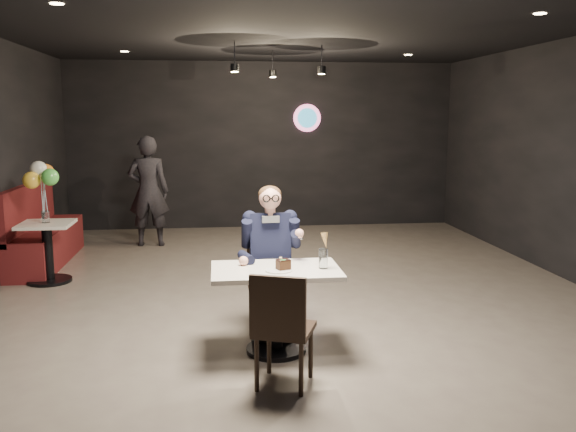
{
  "coord_description": "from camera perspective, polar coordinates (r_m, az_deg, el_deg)",
  "views": [
    {
      "loc": [
        -0.86,
        -6.66,
        2.05
      ],
      "look_at": [
        -0.2,
        -1.0,
        1.1
      ],
      "focal_mm": 38.0,
      "sensor_mm": 36.0,
      "label": 1
    }
  ],
  "objects": [
    {
      "name": "floor",
      "position": [
        7.02,
        0.64,
        -7.56
      ],
      "size": [
        9.0,
        9.0,
        0.0
      ],
      "primitive_type": "plane",
      "color": "#6B6359",
      "rests_on": "ground"
    },
    {
      "name": "chair_near",
      "position": [
        4.7,
        -0.34,
        -10.35
      ],
      "size": [
        0.56,
        0.58,
        0.92
      ],
      "primitive_type": "cube",
      "rotation": [
        0.0,
        0.0,
        -0.36
      ],
      "color": "black",
      "rests_on": "floor"
    },
    {
      "name": "wall_sign",
      "position": [
        11.25,
        1.79,
        9.16
      ],
      "size": [
        0.5,
        0.06,
        0.5
      ],
      "primitive_type": null,
      "color": "pink",
      "rests_on": "floor"
    },
    {
      "name": "balloon_vase",
      "position": [
        8.01,
        -21.74,
        -0.08
      ],
      "size": [
        0.1,
        0.1,
        0.14
      ],
      "primitive_type": "cylinder",
      "color": "silver",
      "rests_on": "side_table"
    },
    {
      "name": "passerby",
      "position": [
        9.83,
        -12.92,
        2.28
      ],
      "size": [
        0.65,
        0.44,
        1.74
      ],
      "primitive_type": "imported",
      "rotation": [
        0.0,
        0.0,
        3.1
      ],
      "color": "black",
      "rests_on": "floor"
    },
    {
      "name": "mint_leaf",
      "position": [
        5.15,
        -0.46,
        -4.15
      ],
      "size": [
        0.07,
        0.04,
        0.01
      ],
      "primitive_type": "ellipsoid",
      "color": "#297E33",
      "rests_on": "cake_slice"
    },
    {
      "name": "chair_far",
      "position": [
        5.85,
        -1.68,
        -6.35
      ],
      "size": [
        0.42,
        0.46,
        0.92
      ],
      "primitive_type": "cube",
      "color": "black",
      "rests_on": "floor"
    },
    {
      "name": "booth_bench",
      "position": [
        9.08,
        -21.86,
        -0.72
      ],
      "size": [
        0.56,
        2.23,
        1.12
      ],
      "primitive_type": "cube",
      "color": "#400E0D",
      "rests_on": "floor"
    },
    {
      "name": "side_table",
      "position": [
        8.09,
        -21.55,
        -3.14
      ],
      "size": [
        0.61,
        0.61,
        0.77
      ],
      "primitive_type": "cube",
      "color": "white",
      "rests_on": "floor"
    },
    {
      "name": "dessert_plate",
      "position": [
        5.15,
        -0.88,
        -5.12
      ],
      "size": [
        0.23,
        0.23,
        0.01
      ],
      "primitive_type": "cylinder",
      "color": "white",
      "rests_on": "main_table"
    },
    {
      "name": "cake_slice",
      "position": [
        5.16,
        -0.44,
        -4.59
      ],
      "size": [
        0.13,
        0.12,
        0.08
      ],
      "primitive_type": "cube",
      "rotation": [
        0.0,
        0.0,
        0.35
      ],
      "color": "black",
      "rests_on": "dessert_plate"
    },
    {
      "name": "main_table",
      "position": [
        5.35,
        -1.14,
        -8.82
      ],
      "size": [
        1.1,
        0.7,
        0.75
      ],
      "primitive_type": "cube",
      "color": "white",
      "rests_on": "floor"
    },
    {
      "name": "balloon_bunch",
      "position": [
        7.96,
        -21.91,
        2.69
      ],
      "size": [
        0.38,
        0.38,
        0.62
      ],
      "primitive_type": "cube",
      "color": "yellow",
      "rests_on": "balloon_vase"
    },
    {
      "name": "wafer_cone",
      "position": [
        5.2,
        3.5,
        -2.3
      ],
      "size": [
        0.08,
        0.08,
        0.13
      ],
      "primitive_type": "cone",
      "rotation": [
        0.0,
        0.0,
        0.26
      ],
      "color": "#D7B258",
      "rests_on": "sundae_glass"
    },
    {
      "name": "sundae_glass",
      "position": [
        5.24,
        3.32,
        -4.0
      ],
      "size": [
        0.08,
        0.08,
        0.17
      ],
      "primitive_type": "cylinder",
      "color": "silver",
      "rests_on": "main_table"
    },
    {
      "name": "pendant_lights",
      "position": [
        8.74,
        -1.07,
        14.86
      ],
      "size": [
        1.4,
        1.2,
        0.36
      ],
      "primitive_type": "cube",
      "color": "black",
      "rests_on": "floor"
    },
    {
      "name": "seated_man",
      "position": [
        5.79,
        -1.69,
        -3.87
      ],
      "size": [
        0.6,
        0.8,
        1.44
      ],
      "primitive_type": "cube",
      "color": "black",
      "rests_on": "floor"
    }
  ]
}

